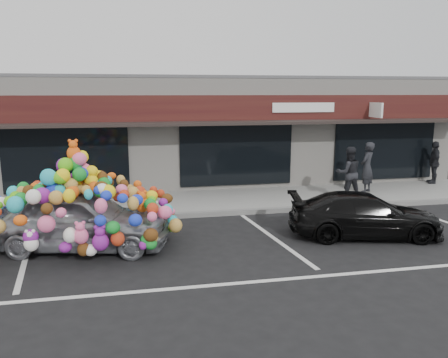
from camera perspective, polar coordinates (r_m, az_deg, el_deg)
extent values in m
plane|color=black|center=(10.81, -7.69, -8.89)|extent=(90.00, 90.00, 0.00)
cube|color=beige|center=(18.72, -9.49, 6.21)|extent=(24.00, 6.00, 4.20)
cube|color=#59595B|center=(18.66, -9.71, 12.80)|extent=(24.00, 6.00, 0.12)
cube|color=black|center=(15.58, -9.26, 9.09)|extent=(24.00, 0.18, 0.90)
cube|color=black|center=(15.09, -9.13, 7.12)|extent=(24.00, 1.20, 0.10)
cube|color=white|center=(17.45, 19.15, 8.51)|extent=(0.08, 0.95, 0.55)
cube|color=white|center=(16.59, 10.36, 9.18)|extent=(2.40, 0.04, 0.35)
cube|color=black|center=(15.97, -19.90, 2.48)|extent=(4.20, 0.12, 2.30)
cube|color=black|center=(16.17, 1.63, 3.25)|extent=(4.20, 0.12, 2.30)
cube|color=black|center=(18.43, 20.18, 3.56)|extent=(4.20, 0.12, 2.30)
cube|color=gray|center=(14.61, -8.68, -3.25)|extent=(26.00, 3.00, 0.15)
cube|color=slate|center=(13.17, -8.38, -4.86)|extent=(26.00, 0.18, 0.16)
cube|color=silver|center=(11.31, -24.37, -8.90)|extent=(0.73, 4.37, 0.01)
cube|color=silver|center=(11.48, 6.45, -7.62)|extent=(0.73, 4.37, 0.01)
cube|color=silver|center=(9.04, 6.36, -13.01)|extent=(14.00, 0.12, 0.01)
imported|color=#A4A9AF|center=(11.02, -18.29, -5.01)|extent=(2.56, 4.53, 1.46)
ellipsoid|color=#F04C20|center=(10.74, -18.71, 1.53)|extent=(1.63, 2.02, 1.09)
sphere|color=yellow|center=(10.69, -10.52, -3.30)|extent=(0.34, 0.34, 0.34)
sphere|color=#2319FA|center=(10.11, -15.47, -7.35)|extent=(0.36, 0.36, 0.36)
sphere|color=green|center=(12.06, -21.50, -4.46)|extent=(0.30, 0.30, 0.30)
sphere|color=pink|center=(10.68, -18.87, 4.15)|extent=(0.32, 0.32, 0.32)
sphere|color=orange|center=(11.27, -24.81, -3.37)|extent=(0.30, 0.30, 0.30)
imported|color=black|center=(11.98, 17.92, -4.48)|extent=(2.35, 4.15, 1.14)
imported|color=black|center=(16.44, 18.17, 1.45)|extent=(0.79, 0.76, 1.82)
imported|color=black|center=(15.26, 15.94, 0.78)|extent=(0.91, 0.73, 1.78)
imported|color=#262328|center=(19.12, 25.75, 1.97)|extent=(1.06, 0.74, 1.67)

